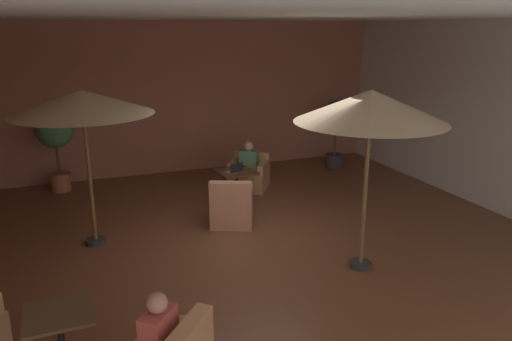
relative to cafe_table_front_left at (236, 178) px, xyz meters
name	(u,v)px	position (x,y,z in m)	size (l,w,h in m)	color
ground_plane	(267,248)	(-0.20, -2.10, -0.55)	(9.52, 9.81, 0.02)	brown
wall_back_brick	(191,98)	(-0.20, 2.76, 1.23)	(9.52, 0.08, 3.56)	#A6634E
wall_right_plain	(505,119)	(4.52, -2.10, 1.23)	(0.08, 9.81, 3.56)	silver
ceiling_slab	(268,14)	(-0.20, -2.10, 3.04)	(9.52, 9.81, 0.06)	silver
cafe_table_front_left	(236,178)	(0.00, 0.00, 0.00)	(0.77, 0.77, 0.68)	black
armchair_front_left_north	(232,207)	(-0.41, -0.97, -0.22)	(0.97, 0.99, 0.87)	tan
armchair_front_left_east	(249,175)	(0.59, 0.87, -0.25)	(1.10, 1.10, 0.76)	tan
cafe_table_front_right	(60,327)	(-3.25, -4.08, -0.03)	(0.68, 0.68, 0.68)	black
patio_umbrella_tall_red	(371,107)	(0.84, -3.22, 1.83)	(2.08, 2.08, 2.61)	#2D2D2D
patio_umbrella_center_beige	(82,103)	(-2.76, -0.96, 1.76)	(2.15, 2.15, 2.51)	#2D2D2D
potted_tree_left_corner	(336,124)	(3.20, 1.71, 0.56)	(0.59, 0.59, 1.70)	#373235
potted_tree_mid_left	(55,137)	(-3.29, 2.14, 0.65)	(0.77, 0.77, 1.72)	#A15F40
patron_blue_shirt	(159,330)	(-2.38, -4.82, 0.19)	(0.41, 0.43, 0.68)	#B3453E
patron_by_window	(249,158)	(0.57, 0.83, 0.15)	(0.43, 0.39, 0.65)	#527E5A
iced_drink_cup	(236,170)	(-0.02, -0.06, 0.19)	(0.08, 0.08, 0.11)	white
open_laptop	(235,170)	(-0.04, -0.06, 0.19)	(0.37, 0.31, 0.20)	#9EA0A5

